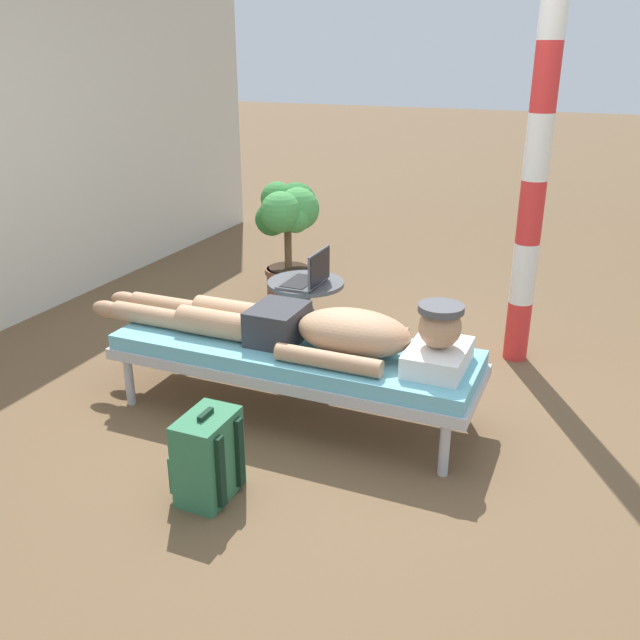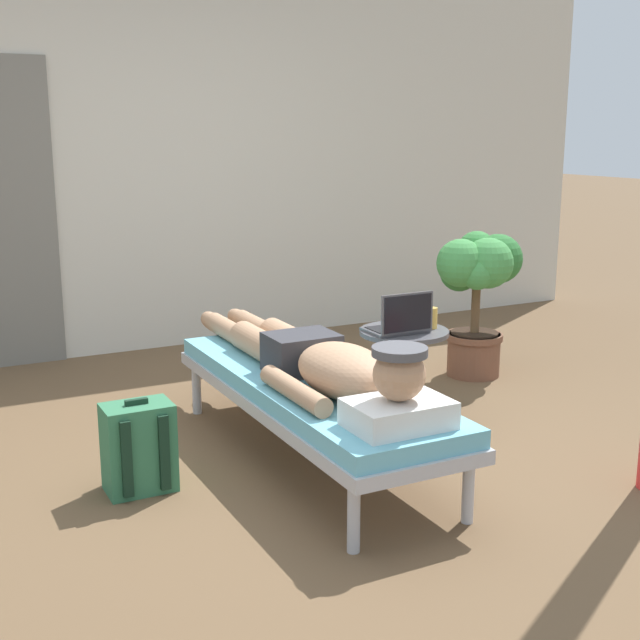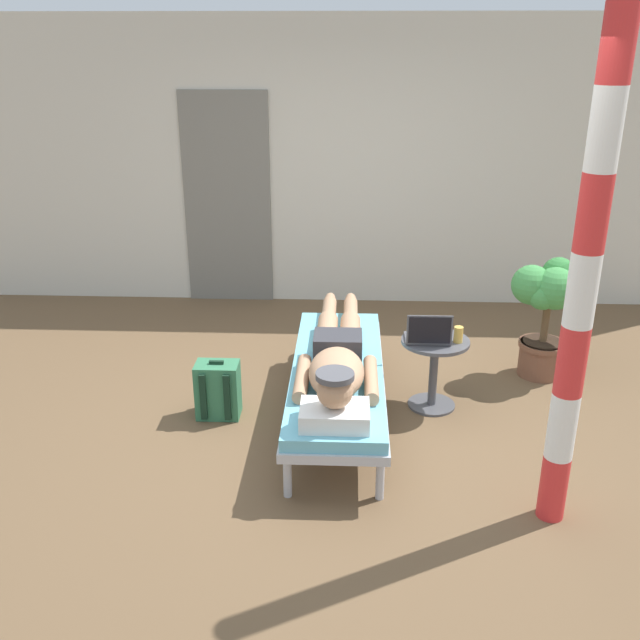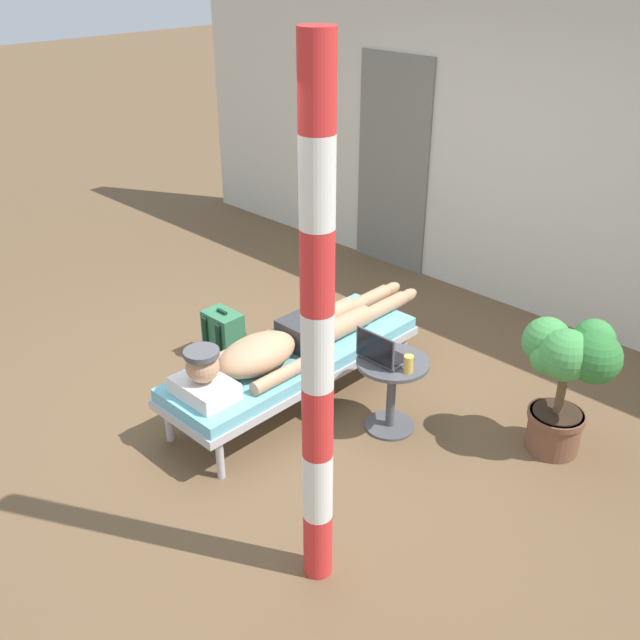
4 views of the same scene
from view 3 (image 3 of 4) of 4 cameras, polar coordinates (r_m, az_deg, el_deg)
The scene contains 11 objects.
ground_plane at distance 4.95m, azimuth 0.51°, elevation -8.51°, with size 40.00×40.00×0.00m, color brown.
house_wall_back at distance 6.98m, azimuth 1.93°, elevation 12.36°, with size 7.60×0.20×2.70m, color beige.
house_door_panel at distance 7.04m, azimuth -7.44°, elevation 9.53°, with size 0.84×0.03×2.04m, color slate.
lounge_chair at distance 4.87m, azimuth 1.40°, elevation -4.46°, with size 0.64×1.99×0.42m.
person_reclining at distance 4.70m, azimuth 1.39°, elevation -3.15°, with size 0.53×2.17×0.33m.
side_table at distance 5.11m, azimuth 9.13°, elevation -3.29°, with size 0.48×0.48×0.52m.
laptop at distance 4.97m, azimuth 8.66°, elevation -1.17°, with size 0.31×0.24×0.23m.
drink_glass at distance 5.01m, azimuth 11.03°, elevation -1.15°, with size 0.06×0.06×0.11m, color gold.
backpack at distance 5.05m, azimuth -8.17°, elevation -5.58°, with size 0.30×0.26×0.42m.
potted_plant at distance 5.69m, azimuth 17.92°, elevation 1.41°, with size 0.62×0.50×0.93m.
porch_post at distance 3.72m, azimuth 20.27°, elevation 2.29°, with size 0.15×0.15×2.69m.
Camera 3 is at (0.14, -4.27, 2.51)m, focal length 39.92 mm.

